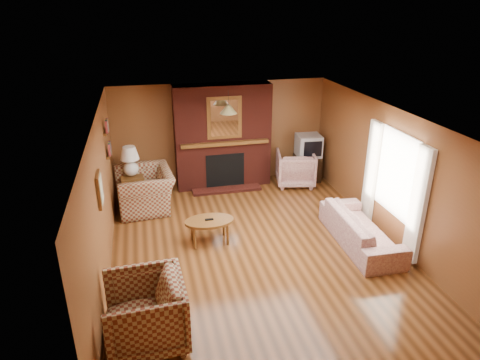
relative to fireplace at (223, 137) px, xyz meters
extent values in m
plane|color=#46250F|center=(0.00, -2.98, -1.18)|extent=(6.50, 6.50, 0.00)
plane|color=white|center=(0.00, -2.98, 1.22)|extent=(6.50, 6.50, 0.00)
plane|color=brown|center=(0.00, 0.27, 0.02)|extent=(6.50, 0.00, 6.50)
plane|color=brown|center=(0.00, -6.23, 0.02)|extent=(6.50, 0.00, 6.50)
plane|color=brown|center=(-2.50, -2.98, 0.02)|extent=(0.00, 6.50, 6.50)
plane|color=brown|center=(2.50, -2.98, 0.02)|extent=(0.00, 6.50, 6.50)
cube|color=#4C1710|center=(0.00, 0.02, 0.02)|extent=(2.20, 0.50, 2.40)
cube|color=black|center=(0.00, -0.21, -0.73)|extent=(0.90, 0.06, 0.80)
cube|color=#4C1710|center=(0.00, -0.38, -1.15)|extent=(1.60, 0.35, 0.06)
cube|color=brown|center=(0.00, -0.25, -0.06)|extent=(2.00, 0.18, 0.08)
cube|color=brown|center=(0.00, -0.22, 0.52)|extent=(0.78, 0.05, 0.95)
cube|color=white|center=(0.00, -0.25, 0.52)|extent=(0.62, 0.02, 0.80)
cube|color=beige|center=(2.44, -3.93, -0.13)|extent=(0.08, 0.35, 2.00)
cube|color=beige|center=(2.44, -2.43, -0.13)|extent=(0.08, 0.35, 2.00)
cube|color=white|center=(2.48, -3.18, 0.12)|extent=(0.03, 1.10, 1.50)
cube|color=brown|center=(-2.47, -1.08, 0.17)|extent=(0.06, 0.55, 0.04)
cube|color=brown|center=(-2.47, -1.08, 0.62)|extent=(0.06, 0.55, 0.04)
cube|color=brown|center=(-2.47, -3.28, 0.37)|extent=(0.04, 0.40, 0.50)
cube|color=beige|center=(-2.44, -3.28, 0.37)|extent=(0.01, 0.32, 0.42)
cylinder|color=black|center=(0.00, -0.68, 1.04)|extent=(0.01, 0.01, 0.35)
cone|color=tan|center=(0.00, -0.68, 0.82)|extent=(0.36, 0.36, 0.18)
imported|color=maroon|center=(-1.85, -0.85, -0.76)|extent=(1.24, 1.39, 0.84)
imported|color=maroon|center=(-1.95, -4.82, -0.72)|extent=(1.06, 1.03, 0.92)
imported|color=beige|center=(1.90, -3.22, -0.88)|extent=(0.86, 2.06, 0.60)
imported|color=beige|center=(1.68, -0.37, -0.78)|extent=(1.05, 1.07, 0.81)
ellipsoid|color=brown|center=(-0.75, -2.54, -0.76)|extent=(0.89, 0.55, 0.05)
cube|color=black|center=(-0.75, -2.54, -0.72)|extent=(0.15, 0.05, 0.02)
cylinder|color=brown|center=(-0.46, -2.36, -0.98)|extent=(0.05, 0.05, 0.40)
cylinder|color=brown|center=(-1.05, -2.36, -0.98)|extent=(0.05, 0.05, 0.40)
cylinder|color=brown|center=(-0.46, -2.72, -0.98)|extent=(0.05, 0.05, 0.40)
cylinder|color=brown|center=(-1.05, -2.72, -0.98)|extent=(0.05, 0.05, 0.40)
cube|color=brown|center=(-2.10, -0.53, -0.87)|extent=(0.52, 0.52, 0.63)
sphere|color=silver|center=(-2.10, -0.53, -0.39)|extent=(0.32, 0.32, 0.32)
cylinder|color=black|center=(-2.10, -0.53, -0.21)|extent=(0.03, 0.03, 0.10)
cone|color=white|center=(-2.10, -0.53, -0.03)|extent=(0.40, 0.40, 0.28)
cube|color=black|center=(2.05, -0.18, -0.87)|extent=(0.60, 0.55, 0.63)
cube|color=#9DA0A5|center=(2.05, -0.18, -0.29)|extent=(0.60, 0.58, 0.51)
cube|color=black|center=(2.05, -0.46, -0.29)|extent=(0.43, 0.05, 0.37)
camera|label=1|loc=(-1.76, -9.30, 2.93)|focal=32.00mm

